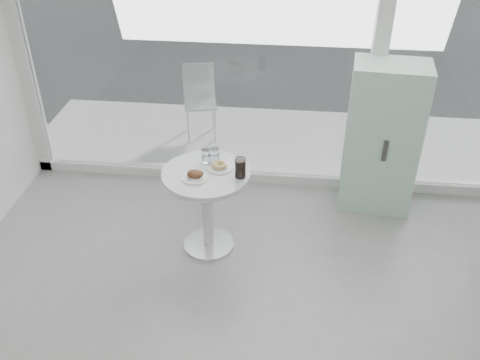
# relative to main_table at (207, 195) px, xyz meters

# --- Properties ---
(room_shell) EXTENTS (6.00, 6.00, 6.00)m
(room_shell) POSITION_rel_main_table_xyz_m (0.50, -2.46, 1.36)
(room_shell) COLOR silver
(room_shell) RESTS_ON ground
(storefront) EXTENTS (5.00, 0.14, 3.00)m
(storefront) POSITION_rel_main_table_xyz_m (0.57, 1.10, 1.16)
(storefront) COLOR silver
(storefront) RESTS_ON ground
(main_table) EXTENTS (0.72, 0.72, 0.77)m
(main_table) POSITION_rel_main_table_xyz_m (0.00, 0.00, 0.00)
(main_table) COLOR silver
(main_table) RESTS_ON ground
(patio_deck) EXTENTS (5.60, 1.60, 0.05)m
(patio_deck) POSITION_rel_main_table_xyz_m (0.50, 1.90, -0.53)
(patio_deck) COLOR white
(patio_deck) RESTS_ON ground
(mint_cabinet) EXTENTS (0.70, 0.50, 1.43)m
(mint_cabinet) POSITION_rel_main_table_xyz_m (1.50, 0.83, 0.16)
(mint_cabinet) COLOR #91B9A4
(mint_cabinet) RESTS_ON ground
(patio_chair) EXTENTS (0.43, 0.43, 0.83)m
(patio_chair) POSITION_rel_main_table_xyz_m (-0.40, 1.98, -0.03)
(patio_chair) COLOR silver
(patio_chair) RESTS_ON patio_deck
(plate_fritter) EXTENTS (0.21, 0.21, 0.07)m
(plate_fritter) POSITION_rel_main_table_xyz_m (-0.07, -0.09, 0.25)
(plate_fritter) COLOR silver
(plate_fritter) RESTS_ON main_table
(plate_donut) EXTENTS (0.21, 0.21, 0.05)m
(plate_donut) POSITION_rel_main_table_xyz_m (0.10, 0.07, 0.24)
(plate_donut) COLOR silver
(plate_donut) RESTS_ON main_table
(water_tumbler_a) EXTENTS (0.07, 0.07, 0.12)m
(water_tumbler_a) POSITION_rel_main_table_xyz_m (-0.02, 0.16, 0.27)
(water_tumbler_a) COLOR white
(water_tumbler_a) RESTS_ON main_table
(water_tumbler_b) EXTENTS (0.08, 0.08, 0.13)m
(water_tumbler_b) POSITION_rel_main_table_xyz_m (0.05, 0.16, 0.28)
(water_tumbler_b) COLOR white
(water_tumbler_b) RESTS_ON main_table
(cola_glass) EXTENTS (0.09, 0.09, 0.17)m
(cola_glass) POSITION_rel_main_table_xyz_m (0.28, -0.03, 0.30)
(cola_glass) COLOR white
(cola_glass) RESTS_ON main_table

